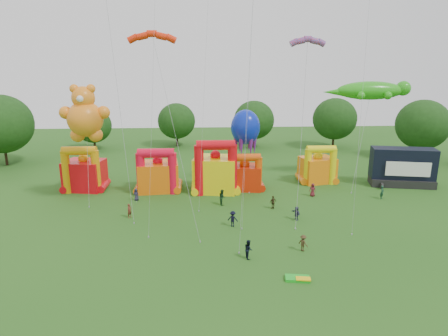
{
  "coord_description": "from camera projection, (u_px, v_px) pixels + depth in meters",
  "views": [
    {
      "loc": [
        -2.7,
        -26.38,
        17.58
      ],
      "look_at": [
        -0.29,
        18.0,
        5.49
      ],
      "focal_mm": 32.0,
      "sensor_mm": 36.0,
      "label": 1
    }
  ],
  "objects": [
    {
      "name": "spectator_3",
      "position": [
        233.0,
        219.0,
        43.31
      ],
      "size": [
        1.29,
        1.0,
        1.76
      ],
      "primitive_type": "imported",
      "rotation": [
        0.0,
        0.0,
        2.8
      ],
      "color": "black",
      "rests_on": "ground"
    },
    {
      "name": "spectator_4",
      "position": [
        273.0,
        202.0,
        48.53
      ],
      "size": [
        1.03,
        0.8,
        1.63
      ],
      "primitive_type": "imported",
      "rotation": [
        0.0,
        0.0,
        3.63
      ],
      "color": "#3C3218",
      "rests_on": "ground"
    },
    {
      "name": "bouncy_castle_4",
      "position": [
        318.0,
        168.0,
        58.75
      ],
      "size": [
        5.44,
        4.76,
        5.77
      ],
      "color": "orange",
      "rests_on": "ground"
    },
    {
      "name": "folded_kite_bundle",
      "position": [
        298.0,
        279.0,
        32.89
      ],
      "size": [
        2.12,
        1.32,
        0.31
      ],
      "color": "green",
      "rests_on": "ground"
    },
    {
      "name": "ground",
      "position": [
        241.0,
        300.0,
        30.18
      ],
      "size": [
        160.0,
        160.0,
        0.0
      ],
      "primitive_type": "plane",
      "color": "#235618",
      "rests_on": "ground"
    },
    {
      "name": "bouncy_castle_0",
      "position": [
        84.0,
        173.0,
        55.16
      ],
      "size": [
        5.67,
        4.85,
        6.44
      ],
      "color": "red",
      "rests_on": "ground"
    },
    {
      "name": "spectator_9",
      "position": [
        303.0,
        243.0,
        37.77
      ],
      "size": [
        1.12,
        1.19,
        1.61
      ],
      "primitive_type": "imported",
      "rotation": [
        0.0,
        0.0,
        2.25
      ],
      "color": "#403019",
      "rests_on": "ground"
    },
    {
      "name": "bouncy_castle_2",
      "position": [
        215.0,
        172.0,
        54.36
      ],
      "size": [
        6.33,
        5.4,
        7.46
      ],
      "color": "yellow",
      "rests_on": "ground"
    },
    {
      "name": "spectator_1",
      "position": [
        129.0,
        211.0,
        45.75
      ],
      "size": [
        0.67,
        0.73,
        1.68
      ],
      "primitive_type": "imported",
      "rotation": [
        0.0,
        0.0,
        0.98
      ],
      "color": "maroon",
      "rests_on": "ground"
    },
    {
      "name": "spectator_5",
      "position": [
        296.0,
        213.0,
        45.11
      ],
      "size": [
        1.0,
        1.55,
        1.6
      ],
      "primitive_type": "imported",
      "rotation": [
        0.0,
        0.0,
        5.1
      ],
      "color": "#282942",
      "rests_on": "ground"
    },
    {
      "name": "diamond_kites",
      "position": [
        238.0,
        66.0,
        40.57
      ],
      "size": [
        23.63,
        17.59,
        38.73
      ],
      "color": "red",
      "rests_on": "ground"
    },
    {
      "name": "bouncy_castle_3",
      "position": [
        245.0,
        175.0,
        55.47
      ],
      "size": [
        4.86,
        4.07,
        5.37
      ],
      "color": "red",
      "rests_on": "ground"
    },
    {
      "name": "gecko_kite",
      "position": [
        363.0,
        132.0,
        56.34
      ],
      "size": [
        12.87,
        8.98,
        14.73
      ],
      "color": "green",
      "rests_on": "ground"
    },
    {
      "name": "spectator_6",
      "position": [
        313.0,
        190.0,
        52.92
      ],
      "size": [
        1.03,
        0.94,
        1.77
      ],
      "primitive_type": "imported",
      "rotation": [
        0.0,
        0.0,
        5.71
      ],
      "color": "maroon",
      "rests_on": "ground"
    },
    {
      "name": "parafoil_kites",
      "position": [
        192.0,
        120.0,
        41.51
      ],
      "size": [
        25.99,
        10.19,
        31.42
      ],
      "color": "red",
      "rests_on": "ground"
    },
    {
      "name": "spectator_8",
      "position": [
        248.0,
        249.0,
        36.34
      ],
      "size": [
        0.79,
        0.96,
        1.79
      ],
      "primitive_type": "imported",
      "rotation": [
        0.0,
        0.0,
        1.71
      ],
      "color": "black",
      "rests_on": "ground"
    },
    {
      "name": "octopus_kite",
      "position": [
        246.0,
        133.0,
        56.81
      ],
      "size": [
        4.16,
        6.92,
        10.89
      ],
      "color": "#0B22B1",
      "rests_on": "ground"
    },
    {
      "name": "teddy_bear_kite",
      "position": [
        85.0,
        118.0,
        48.0
      ],
      "size": [
        6.03,
        4.28,
        14.9
      ],
      "color": "orange",
      "rests_on": "ground"
    },
    {
      "name": "stage_trailer",
      "position": [
        402.0,
        167.0,
        57.14
      ],
      "size": [
        9.17,
        4.92,
        5.5
      ],
      "color": "black",
      "rests_on": "ground"
    },
    {
      "name": "tree_ring",
      "position": [
        225.0,
        220.0,
        29.05
      ],
      "size": [
        120.76,
        122.83,
        12.07
      ],
      "color": "#352314",
      "rests_on": "ground"
    },
    {
      "name": "spectator_0",
      "position": [
        136.0,
        195.0,
        51.33
      ],
      "size": [
        0.91,
        0.77,
        1.59
      ],
      "primitive_type": "imported",
      "rotation": [
        0.0,
        0.0,
        -0.39
      ],
      "color": "#29243D",
      "rests_on": "ground"
    },
    {
      "name": "bouncy_castle_1",
      "position": [
        158.0,
        174.0,
        54.82
      ],
      "size": [
        5.81,
        4.84,
        6.26
      ],
      "color": "orange",
      "rests_on": "ground"
    },
    {
      "name": "spectator_2",
      "position": [
        222.0,
        197.0,
        49.81
      ],
      "size": [
        0.88,
        1.06,
        1.98
      ],
      "primitive_type": "imported",
      "rotation": [
        0.0,
        0.0,
        1.71
      ],
      "color": "#16371A",
      "rests_on": "ground"
    },
    {
      "name": "spectator_7",
      "position": [
        382.0,
        192.0,
        51.93
      ],
      "size": [
        0.74,
        0.78,
        1.79
      ],
      "primitive_type": "imported",
      "rotation": [
        0.0,
        0.0,
        0.92
      ],
      "color": "#173B29",
      "rests_on": "ground"
    }
  ]
}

